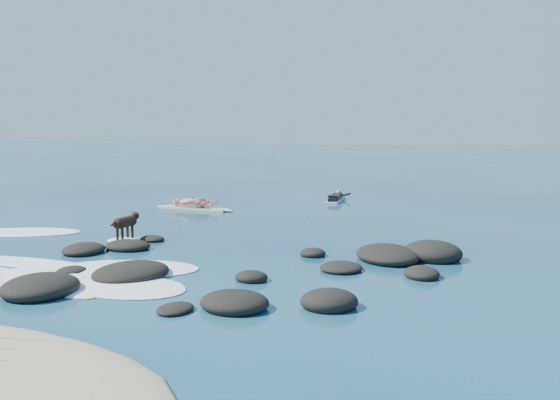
% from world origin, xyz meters
% --- Properties ---
extents(ground, '(160.00, 160.00, 0.00)m').
position_xyz_m(ground, '(0.00, 0.00, 0.00)').
color(ground, '#0A2642').
rests_on(ground, ground).
extents(reef_rocks, '(14.62, 6.89, 0.60)m').
position_xyz_m(reef_rocks, '(2.19, -1.40, 0.11)').
color(reef_rocks, black).
rests_on(reef_rocks, ground).
extents(breaking_foam, '(9.45, 7.35, 0.12)m').
position_xyz_m(breaking_foam, '(-2.07, -2.31, 0.01)').
color(breaking_foam, white).
rests_on(breaking_foam, ground).
extents(standing_surfer_rig, '(3.21, 0.78, 1.82)m').
position_xyz_m(standing_surfer_rig, '(-2.34, 7.18, 0.72)').
color(standing_surfer_rig, beige).
rests_on(standing_surfer_rig, ground).
extents(paddling_surfer_rig, '(1.01, 2.24, 0.39)m').
position_xyz_m(paddling_surfer_rig, '(2.15, 11.29, 0.13)').
color(paddling_surfer_rig, silver).
rests_on(paddling_surfer_rig, ground).
extents(dog, '(0.40, 1.25, 0.79)m').
position_xyz_m(dog, '(-1.49, 0.98, 0.52)').
color(dog, black).
rests_on(dog, ground).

